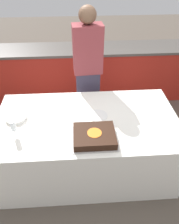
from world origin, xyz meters
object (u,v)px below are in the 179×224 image
at_px(cake, 94,136).
at_px(wine_glass, 13,126).
at_px(person_cutting_cake, 88,74).
at_px(plate_stack, 16,118).

xyz_separation_m(cake, wine_glass, (-0.78, 0.10, 0.08)).
bearing_deg(cake, person_cutting_cake, 90.00).
height_order(cake, person_cutting_cake, person_cutting_cake).
xyz_separation_m(plate_stack, person_cutting_cake, (0.82, 0.70, 0.12)).
bearing_deg(plate_stack, cake, -23.46).
relative_size(plate_stack, wine_glass, 1.26).
height_order(wine_glass, person_cutting_cake, person_cutting_cake).
bearing_deg(person_cutting_cake, cake, 85.82).
height_order(plate_stack, wine_glass, wine_glass).
relative_size(wine_glass, person_cutting_cake, 0.10).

